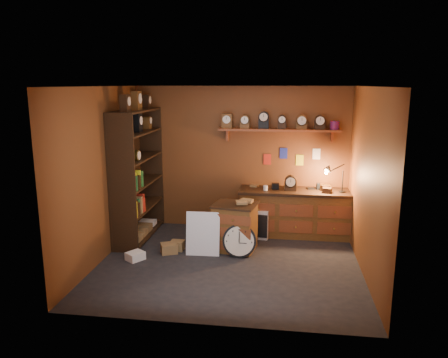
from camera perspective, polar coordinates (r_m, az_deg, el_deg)
floor at (r=6.93m, az=0.64°, el=-10.93°), size 4.00×4.00×0.00m
room_shell at (r=6.55m, az=1.19°, el=3.41°), size 4.02×3.62×2.71m
shelving_unit at (r=7.88m, az=-11.45°, el=1.24°), size 0.47×1.60×2.58m
workbench at (r=8.12m, az=9.36°, el=-4.03°), size 2.06×0.66×1.36m
low_cabinet at (r=7.32m, az=1.42°, el=-6.03°), size 0.79×0.70×0.88m
big_round_clock at (r=7.08m, az=2.02°, el=-8.09°), size 0.54×0.17×0.54m
white_panel at (r=7.27m, az=-2.76°, el=-9.78°), size 0.55×0.17×0.72m
mini_fridge at (r=8.07m, az=4.24°, el=-5.55°), size 0.56×0.58×0.52m
floor_box_a at (r=7.35m, az=-7.19°, el=-8.97°), size 0.33×0.31×0.16m
floor_box_b at (r=7.17m, az=-11.51°, el=-9.82°), size 0.33×0.34×0.13m
floor_box_c at (r=7.45m, az=-6.13°, el=-8.62°), size 0.22×0.19×0.16m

